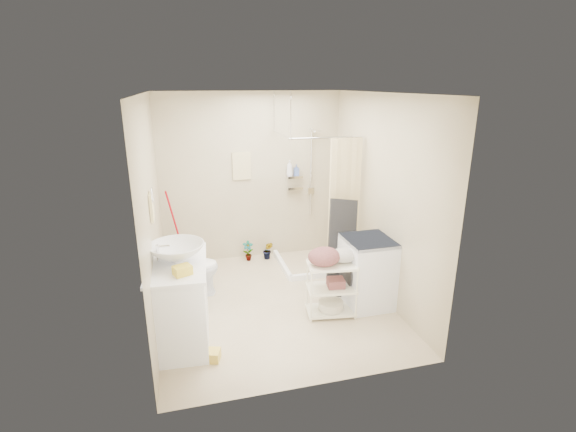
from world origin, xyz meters
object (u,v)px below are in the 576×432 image
toilet (190,269)px  washing_machine (368,272)px  laundry_rack (332,284)px  vanity (181,302)px

toilet → washing_machine: bearing=-113.0°
washing_machine → laundry_rack: bearing=-166.1°
vanity → laundry_rack: 1.76m
washing_machine → vanity: bearing=-174.8°
washing_machine → laundry_rack: washing_machine is taller
vanity → washing_machine: size_ratio=1.19×
laundry_rack → vanity: bearing=-168.9°
vanity → laundry_rack: bearing=6.7°
toilet → washing_machine: (2.18, -0.79, 0.06)m
vanity → washing_machine: vanity is taller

